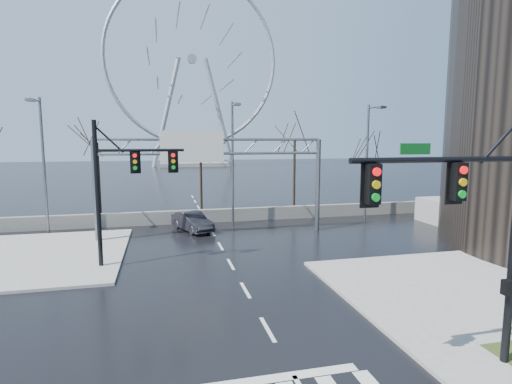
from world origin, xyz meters
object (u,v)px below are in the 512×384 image
object	(u,v)px
signal_mast_near	(479,213)
ferris_wheel	(192,66)
sign_gantry	(208,165)
car	(192,221)
signal_mast_far	(119,180)

from	to	relation	value
signal_mast_near	ferris_wheel	world-z (taller)	ferris_wheel
sign_gantry	ferris_wheel	size ratio (longest dim) A/B	0.32
sign_gantry	car	world-z (taller)	sign_gantry
signal_mast_near	sign_gantry	xyz separation A→B (m)	(-5.52, 19.00, 0.31)
sign_gantry	ferris_wheel	xyz separation A→B (m)	(5.38, 80.04, 20.95)
car	signal_mast_far	bearing A→B (deg)	-141.49
ferris_wheel	signal_mast_near	bearing A→B (deg)	-89.92
signal_mast_near	car	size ratio (longest dim) A/B	1.80
signal_mast_near	sign_gantry	distance (m)	19.79
signal_mast_far	sign_gantry	bearing A→B (deg)	47.53
ferris_wheel	car	bearing A→B (deg)	-94.72
car	sign_gantry	bearing A→B (deg)	-85.04
signal_mast_far	ferris_wheel	distance (m)	89.30
signal_mast_far	sign_gantry	distance (m)	8.14
signal_mast_near	signal_mast_far	size ratio (longest dim) A/B	1.00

